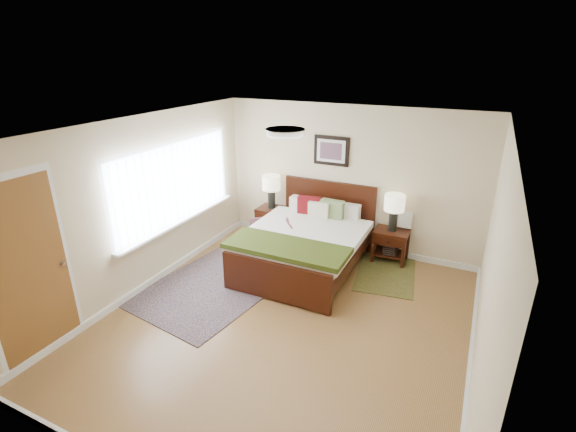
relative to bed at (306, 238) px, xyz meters
The scene contains 18 objects.
floor 1.57m from the bed, 77.00° to the right, with size 5.00×5.00×0.00m, color #905F37.
back_wall 1.32m from the bed, 72.79° to the left, with size 4.50×0.04×2.50m, color beige.
front_wall 4.01m from the bed, 85.19° to the right, with size 4.50×0.04×2.50m, color beige.
left_wall 2.50m from the bed, 143.27° to the right, with size 0.04×5.00×2.50m, color beige.
right_wall 3.04m from the bed, 29.03° to the right, with size 0.04×5.00×2.50m, color beige.
ceiling 2.45m from the bed, 77.00° to the right, with size 4.50×5.00×0.02m, color white.
window 2.17m from the bed, 158.56° to the right, with size 0.11×2.72×1.32m.
door 3.74m from the bed, 120.84° to the right, with size 0.06×1.00×2.18m.
ceil_fixture 2.42m from the bed, 77.00° to the right, with size 0.44×0.44×0.08m.
bed is the anchor object (origin of this frame).
wall_art 1.57m from the bed, 89.96° to the left, with size 0.62×0.05×0.50m.
nightstand_left 1.33m from the bed, 142.04° to the left, with size 0.50×0.45×0.59m.
nightstand_right 1.45m from the bed, 35.14° to the left, with size 0.56×0.42×0.55m.
lamp_left 1.42m from the bed, 141.34° to the left, with size 0.33×0.33×0.61m.
lamp_right 1.51m from the bed, 35.53° to the left, with size 0.33×0.33×0.61m.
armchair 0.61m from the bed, behind, with size 0.73×0.75×0.69m, color brown.
rug_persian 1.59m from the bed, 132.76° to the right, with size 1.64×2.32×0.01m, color #0F0B3B.
rug_navy 1.39m from the bed, 16.20° to the left, with size 0.88×1.32×0.01m, color black.
Camera 1 is at (1.99, -4.11, 3.29)m, focal length 26.00 mm.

